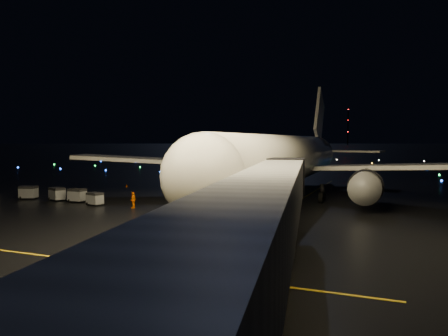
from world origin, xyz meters
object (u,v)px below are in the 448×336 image
Objects in this scene: baggage_cart_1 at (95,199)px; baggage_cart_3 at (28,193)px; belt_loader at (182,211)px; airliner at (291,133)px; baggage_cart_2 at (57,194)px; pushback_tug at (265,241)px; baggage_cart_0 at (77,195)px; crew_c at (133,200)px.

baggage_cart_3 is at bearing -172.15° from baggage_cart_1.
belt_loader is 18.81m from baggage_cart_1.
airliner reaches higher than baggage_cart_2.
airliner reaches higher than belt_loader.
pushback_tug is 1.96× the size of baggage_cart_3.
baggage_cart_0 is at bearing 174.51° from baggage_cart_1.
belt_loader reaches higher than pushback_tug.
crew_c is at bearing 136.59° from belt_loader.
baggage_cart_2 is at bearing -177.80° from baggage_cart_1.
crew_c is (-15.53, -15.16, -8.10)m from airliner.
crew_c is (-10.95, 8.50, -0.62)m from belt_loader.
crew_c is 1.04× the size of baggage_cart_1.
airliner is 31.23m from pushback_tug.
baggage_cart_2 is (-3.48, 0.13, -0.00)m from baggage_cart_0.
pushback_tug is at bearing -4.81° from baggage_cart_2.
pushback_tug is at bearing -27.78° from baggage_cart_0.
belt_loader reaches higher than baggage_cart_3.
pushback_tug is at bearing -15.34° from baggage_cart_1.
pushback_tug reaches higher than crew_c.
airliner reaches higher than baggage_cart_1.
belt_loader is at bearing 45.68° from crew_c.
baggage_cart_0 is (-30.45, 16.06, -0.11)m from pushback_tug.
baggage_cart_1 is 0.91× the size of baggage_cart_2.
baggage_cart_1 is at bearing -97.84° from crew_c.
baggage_cart_2 is at bearing 144.01° from pushback_tug.
baggage_cart_2 is at bearing -156.27° from airliner.
crew_c is 5.75m from baggage_cart_1.
pushback_tug is 37.60m from baggage_cart_2.
airliner is at bearing 48.92° from baggage_cart_1.
baggage_cart_1 is 7.61m from baggage_cart_2.
pushback_tug is 25.33m from crew_c.
pushback_tug reaches higher than baggage_cart_2.
baggage_cart_0 is (-25.24, -13.65, -8.19)m from airliner.
baggage_cart_3 is (-12.23, 1.25, 0.11)m from baggage_cart_1.
baggage_cart_0 is at bearing -105.36° from crew_c.
belt_loader is at bearing -2.08° from baggage_cart_2.
baggage_cart_3 is at bearing -156.11° from baggage_cart_2.
crew_c reaches higher than baggage_cart_2.
baggage_cart_3 is at bearing -179.04° from baggage_cart_0.
baggage_cart_1 is at bearing 9.24° from baggage_cart_2.
belt_loader is 13.88m from crew_c.
airliner reaches higher than baggage_cart_0.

